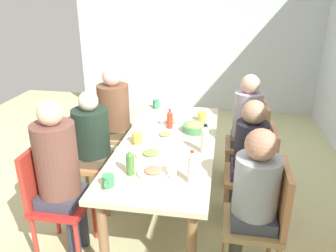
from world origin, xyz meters
name	(u,v)px	position (x,y,z in m)	size (l,w,h in m)	color
ground_plane	(168,210)	(0.00, 0.00, 0.00)	(7.12, 7.12, 0.00)	#BFC088
wall_left	(199,33)	(-3.03, 0.00, 1.30)	(0.12, 4.11, 2.60)	silver
dining_table	(168,150)	(0.00, 0.00, 0.64)	(1.94, 0.81, 0.72)	#C1B799
chair_0	(108,130)	(-0.65, -0.79, 0.51)	(0.40, 0.40, 0.90)	#A38059
person_0	(115,111)	(-0.65, -0.70, 0.74)	(0.34, 0.34, 1.21)	#544545
chair_1	(265,217)	(0.65, 0.79, 0.51)	(0.40, 0.40, 0.90)	#A4854F
person_1	(254,192)	(0.65, 0.70, 0.70)	(0.30, 0.30, 1.16)	#47483B
chair_2	(52,195)	(0.65, -0.79, 0.51)	(0.40, 0.40, 0.90)	red
person_2	(59,168)	(0.65, -0.70, 0.75)	(0.31, 0.31, 1.27)	#303545
chair_3	(85,156)	(0.00, -0.79, 0.51)	(0.40, 0.40, 0.90)	#B6784C
person_3	(93,139)	(0.00, -0.70, 0.69)	(0.33, 0.33, 1.15)	brown
chair_4	(253,140)	(-0.65, 0.79, 0.51)	(0.40, 0.40, 0.90)	#AA7D57
person_4	(246,121)	(-0.65, 0.70, 0.71)	(0.30, 0.30, 1.20)	#3F4147
chair_5	(258,170)	(0.00, 0.79, 0.51)	(0.40, 0.40, 0.90)	#B07F4B
person_5	(248,152)	(0.00, 0.69, 0.68)	(0.30, 0.30, 1.14)	#313A55
plate_0	(165,135)	(-0.11, -0.05, 0.73)	(0.20, 0.20, 0.04)	white
plate_1	(153,172)	(0.55, -0.01, 0.73)	(0.24, 0.24, 0.04)	silver
plate_2	(171,122)	(-0.43, -0.04, 0.73)	(0.23, 0.23, 0.04)	white
plate_3	(151,154)	(0.28, -0.09, 0.73)	(0.25, 0.25, 0.04)	#EDE8C3
bowl_0	(195,127)	(-0.27, 0.21, 0.76)	(0.24, 0.24, 0.09)	#468952
cup_0	(202,117)	(-0.56, 0.25, 0.77)	(0.13, 0.09, 0.09)	yellow
cup_1	(171,170)	(0.55, 0.12, 0.76)	(0.12, 0.08, 0.08)	white
cup_2	(156,104)	(-0.87, -0.28, 0.77)	(0.11, 0.07, 0.09)	#3F8965
cup_3	(137,138)	(0.07, -0.26, 0.77)	(0.12, 0.09, 0.10)	#E1CF4E
cup_4	(108,181)	(0.77, -0.28, 0.76)	(0.12, 0.08, 0.08)	#3F8F5A
bottle_0	(205,140)	(0.15, 0.33, 0.84)	(0.06, 0.06, 0.25)	silver
bottle_1	(192,168)	(0.63, 0.27, 0.84)	(0.05, 0.05, 0.25)	silver
bottle_2	(170,119)	(-0.32, -0.04, 0.81)	(0.06, 0.06, 0.19)	red
bottle_3	(130,163)	(0.59, -0.17, 0.81)	(0.06, 0.06, 0.20)	#4A8038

